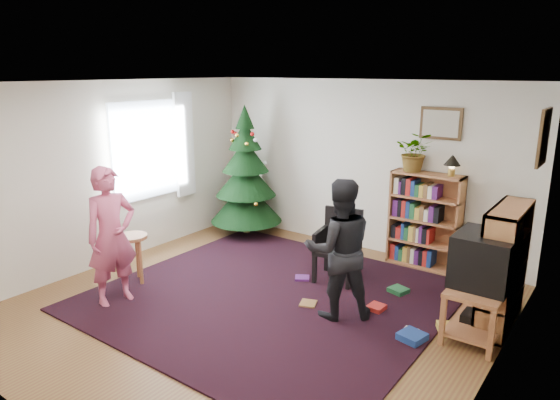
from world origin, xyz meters
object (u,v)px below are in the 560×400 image
Objects in this scene: tv_stand at (480,304)px; christmas_tree at (246,182)px; picture_back at (441,123)px; table_lamp at (452,162)px; armchair at (341,242)px; potted_plant at (415,152)px; person_by_chair at (339,250)px; bookshelf_right at (504,266)px; stool at (132,246)px; crt_tv at (484,259)px; bookshelf_back at (425,219)px; picture_right at (544,137)px; person_standing at (112,236)px.

christmas_tree is at bearing 164.63° from tv_stand.
picture_back is 2.52m from tv_stand.
christmas_tree is 3.23m from table_lamp.
potted_plant is (0.49, 1.06, 1.08)m from armchair.
person_by_chair is at bearing -104.64° from table_lamp.
bookshelf_right reaches higher than tv_stand.
armchair is 3.25× the size of table_lamp.
picture_back is 4.26m from stool.
table_lamp is (-0.84, 1.46, 0.68)m from crt_tv.
bookshelf_back is 1.42× the size of armchair.
picture_right is at bearing -28.69° from picture_back.
person_standing is 4.28m from table_lamp.
tv_stand is (3.98, -1.10, -0.55)m from christmas_tree.
tv_stand is at bearing -56.17° from picture_back.
person_by_chair is at bearing -97.66° from picture_back.
table_lamp is (0.99, 1.06, 1.00)m from armchair.
crt_tv is 1.13× the size of potted_plant.
picture_back reaches higher than armchair.
bookshelf_right is at bearing -12.84° from armchair.
picture_right is 2.59m from armchair.
picture_back is 1.03× the size of potted_plant.
tv_stand is 0.49m from crt_tv.
person_by_chair is (-1.47, -0.84, 0.11)m from bookshelf_right.
picture_right reaches higher than tv_stand.
bookshelf_back is 0.88m from table_lamp.
christmas_tree reaches higher than stool.
person_by_chair is at bearing 119.78° from bookshelf_right.
picture_right is 0.99× the size of crt_tv.
person_standing reaches higher than table_lamp.
person_standing is 2.56m from person_by_chair.
picture_right is 0.46× the size of bookshelf_back.
bookshelf_back is at bearing 46.07° from armchair.
table_lamp is (0.23, -0.14, -0.46)m from picture_back.
bookshelf_back is (2.85, 0.37, -0.21)m from christmas_tree.
person_by_chair is (-1.35, -0.51, -0.04)m from crt_tv.
armchair is 2.64m from stool.
christmas_tree is 1.31× the size of person_standing.
tv_stand is (1.07, -1.60, -1.62)m from picture_back.
armchair is at bearing 87.89° from bookshelf_right.
crt_tv is 4.09m from stool.
potted_plant is (-1.34, 1.46, 0.75)m from crt_tv.
picture_right is at bearing -44.73° from person_standing.
person_standing is at bearing -82.35° from christmas_tree.
stool is at bearing -151.74° from armchair.
stool is (-2.05, -1.66, -0.00)m from armchair.
potted_plant reaches higher than person_standing.
christmas_tree is at bearing 92.58° from stool.
bookshelf_back is 1.00× the size of bookshelf_right.
armchair is 0.59× the size of person_by_chair.
picture_right is at bearing -20.32° from potted_plant.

